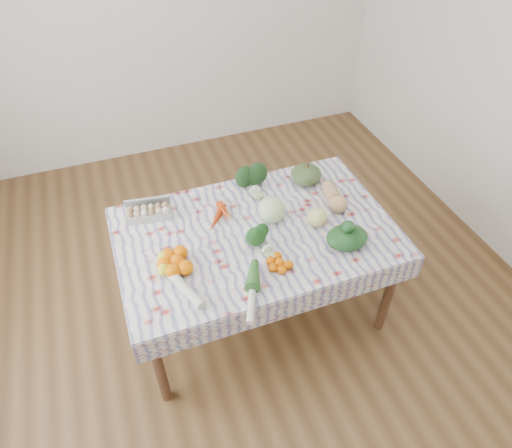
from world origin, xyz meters
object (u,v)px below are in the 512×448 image
kabocha_squash (306,174)px  cabbage (272,210)px  grapefruit (317,217)px  dining_table (256,241)px  butternut_squash (335,196)px  egg_carton (148,213)px

kabocha_squash → cabbage: cabbage is taller
kabocha_squash → grapefruit: bearing=-105.7°
dining_table → butternut_squash: (0.56, 0.07, 0.14)m
egg_carton → kabocha_squash: size_ratio=1.38×
butternut_squash → grapefruit: (-0.19, -0.14, 0.00)m
dining_table → cabbage: 0.22m
cabbage → kabocha_squash: bearing=37.3°
dining_table → kabocha_squash: 0.60m
egg_carton → cabbage: (0.71, -0.28, 0.05)m
kabocha_squash → dining_table: bearing=-145.4°
butternut_squash → grapefruit: bearing=-134.4°
egg_carton → grapefruit: 1.04m
kabocha_squash → butternut_squash: 0.27m
kabocha_squash → egg_carton: bearing=179.5°
dining_table → egg_carton: size_ratio=5.72×
egg_carton → cabbage: 0.76m
butternut_squash → grapefruit: size_ratio=2.09×
kabocha_squash → cabbage: (-0.36, -0.27, 0.02)m
dining_table → egg_carton: 0.69m
egg_carton → kabocha_squash: kabocha_squash is taller
kabocha_squash → butternut_squash: bearing=-73.7°
cabbage → butternut_squash: (0.43, 0.01, -0.03)m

